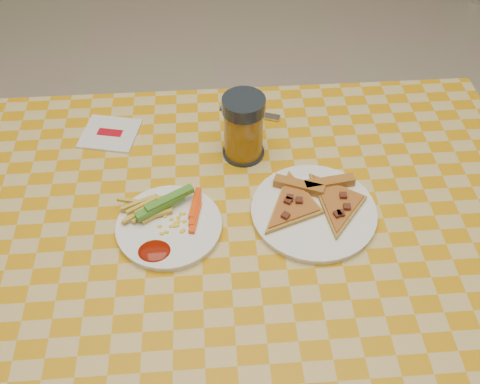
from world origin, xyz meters
name	(u,v)px	position (x,y,z in m)	size (l,w,h in m)	color
ground	(232,384)	(0.00, 0.00, 0.00)	(8.00, 8.00, 0.00)	beige
table	(228,250)	(0.00, 0.00, 0.68)	(1.28, 0.88, 0.76)	silver
plate_left	(169,227)	(-0.11, 0.00, 0.76)	(0.20, 0.20, 0.01)	white
plate_right	(313,212)	(0.17, 0.02, 0.76)	(0.24, 0.24, 0.01)	white
fries_veggies	(164,216)	(-0.12, 0.02, 0.78)	(0.18, 0.17, 0.04)	gold
pizza_slices	(315,202)	(0.17, 0.04, 0.78)	(0.26, 0.23, 0.02)	#BC9039
drink_glass	(244,128)	(0.05, 0.21, 0.83)	(0.09, 0.09, 0.15)	black
napkin	(110,133)	(-0.25, 0.29, 0.76)	(0.14, 0.14, 0.01)	silver
fork	(251,113)	(0.07, 0.34, 0.76)	(0.14, 0.06, 0.01)	navy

